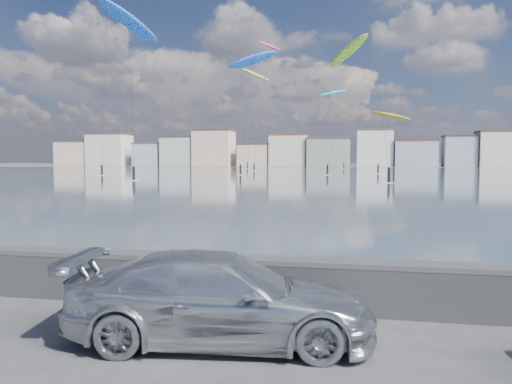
% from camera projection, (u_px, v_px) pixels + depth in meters
% --- Properties ---
extents(ground, '(700.00, 700.00, 0.00)m').
position_uv_depth(ground, '(137.00, 359.00, 7.30)').
color(ground, '#333335').
rests_on(ground, ground).
extents(bay_water, '(500.00, 177.00, 0.00)m').
position_uv_depth(bay_water, '(337.00, 174.00, 96.92)').
color(bay_water, '#374556').
rests_on(bay_water, ground).
extents(far_shore_strip, '(500.00, 60.00, 0.00)m').
position_uv_depth(far_shore_strip, '(345.00, 166.00, 203.19)').
color(far_shore_strip, '#4C473D').
rests_on(far_shore_strip, ground).
extents(seawall, '(400.00, 0.36, 1.08)m').
position_uv_depth(seawall, '(194.00, 277.00, 9.90)').
color(seawall, '#28282B').
rests_on(seawall, ground).
extents(far_buildings, '(240.79, 13.26, 14.60)m').
position_uv_depth(far_buildings, '(348.00, 151.00, 188.84)').
color(far_buildings, beige).
rests_on(far_buildings, ground).
extents(car_silver, '(5.09, 2.56, 1.42)m').
position_uv_depth(car_silver, '(221.00, 298.00, 7.96)').
color(car_silver, '#B5B8BD').
rests_on(car_silver, ground).
extents(kitesurfer_0, '(7.24, 19.84, 34.76)m').
position_uv_depth(kitesurfer_0, '(269.00, 48.00, 134.19)').
color(kitesurfer_0, '#E5338C').
rests_on(kitesurfer_0, ground).
extents(kitesurfer_1, '(10.00, 18.32, 14.46)m').
position_uv_depth(kitesurfer_1, '(390.00, 116.00, 111.41)').
color(kitesurfer_1, '#BF8C19').
rests_on(kitesurfer_1, ground).
extents(kitesurfer_3, '(10.19, 14.96, 25.89)m').
position_uv_depth(kitesurfer_3, '(333.00, 94.00, 160.27)').
color(kitesurfer_3, '#19BFBF').
rests_on(kitesurfer_3, ground).
extents(kitesurfer_5, '(10.78, 19.16, 27.07)m').
position_uv_depth(kitesurfer_5, '(253.00, 61.00, 106.66)').
color(kitesurfer_5, blue).
rests_on(kitesurfer_5, ground).
extents(kitesurfer_10, '(8.93, 11.75, 26.84)m').
position_uv_depth(kitesurfer_10, '(128.00, 22.00, 73.83)').
color(kitesurfer_10, blue).
rests_on(kitesurfer_10, ground).
extents(kitesurfer_18, '(9.63, 15.49, 27.84)m').
position_uv_depth(kitesurfer_18, '(349.00, 52.00, 100.58)').
color(kitesurfer_18, '#8CD826').
rests_on(kitesurfer_18, ground).
extents(kitesurfer_20, '(9.62, 11.94, 32.92)m').
position_uv_depth(kitesurfer_20, '(256.00, 76.00, 161.80)').
color(kitesurfer_20, '#8CD826').
rests_on(kitesurfer_20, ground).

